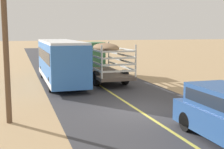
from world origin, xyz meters
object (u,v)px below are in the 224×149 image
object	(u,v)px
bus	(61,61)
power_pole_near	(5,32)
livestock_truck	(95,56)
car_far	(78,57)

from	to	relation	value
bus	power_pole_near	xyz separation A→B (m)	(-3.54, -9.32, 2.15)
power_pole_near	bus	bearing A→B (deg)	69.22
livestock_truck	car_far	distance (m)	12.76
livestock_truck	car_far	bearing A→B (deg)	85.38
bus	livestock_truck	bearing A→B (deg)	37.13
bus	car_far	world-z (taller)	bus
bus	car_far	xyz separation A→B (m)	(4.36, 15.20, -1.05)
bus	power_pole_near	distance (m)	10.20
livestock_truck	bus	distance (m)	4.18
livestock_truck	bus	xyz separation A→B (m)	(-3.34, -2.53, -0.04)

